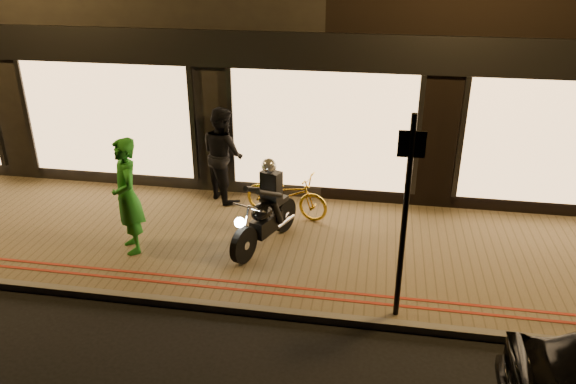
# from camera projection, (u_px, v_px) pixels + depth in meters

# --- Properties ---
(ground) EXTENTS (90.00, 90.00, 0.00)m
(ground) POSITION_uv_depth(u_px,v_px,m) (288.00, 320.00, 8.19)
(ground) COLOR black
(ground) RESTS_ON ground
(sidewalk) EXTENTS (50.00, 4.00, 0.12)m
(sidewalk) POSITION_uv_depth(u_px,v_px,m) (307.00, 248.00, 9.96)
(sidewalk) COLOR brown
(sidewalk) RESTS_ON ground
(kerb_stone) EXTENTS (50.00, 0.14, 0.12)m
(kerb_stone) POSITION_uv_depth(u_px,v_px,m) (289.00, 314.00, 8.21)
(kerb_stone) COLOR #59544C
(kerb_stone) RESTS_ON ground
(red_kerb_lines) EXTENTS (50.00, 0.26, 0.01)m
(red_kerb_lines) POSITION_uv_depth(u_px,v_px,m) (294.00, 291.00, 8.63)
(red_kerb_lines) COLOR maroon
(red_kerb_lines) RESTS_ON sidewalk
(motorcycle) EXTENTS (0.89, 1.85, 1.59)m
(motorcycle) POSITION_uv_depth(u_px,v_px,m) (266.00, 213.00, 9.72)
(motorcycle) COLOR black
(motorcycle) RESTS_ON sidewalk
(sign_post) EXTENTS (0.35, 0.08, 3.00)m
(sign_post) POSITION_uv_depth(u_px,v_px,m) (405.00, 210.00, 7.44)
(sign_post) COLOR black
(sign_post) RESTS_ON sidewalk
(bicycle_gold) EXTENTS (1.78, 0.97, 0.89)m
(bicycle_gold) POSITION_uv_depth(u_px,v_px,m) (286.00, 195.00, 10.84)
(bicycle_gold) COLOR gold
(bicycle_gold) RESTS_ON sidewalk
(person_green) EXTENTS (0.83, 0.88, 2.03)m
(person_green) POSITION_uv_depth(u_px,v_px,m) (127.00, 196.00, 9.41)
(person_green) COLOR #207A20
(person_green) RESTS_ON sidewalk
(person_dark) EXTENTS (1.19, 1.19, 1.95)m
(person_dark) POSITION_uv_depth(u_px,v_px,m) (223.00, 154.00, 11.36)
(person_dark) COLOR black
(person_dark) RESTS_ON sidewalk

